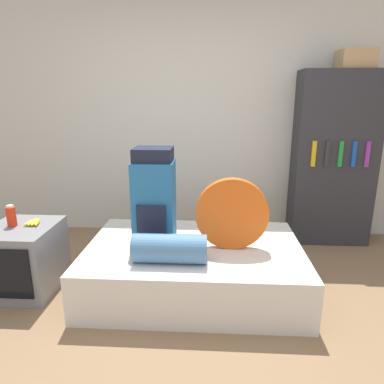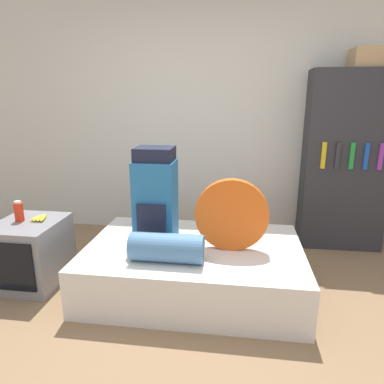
% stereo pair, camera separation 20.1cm
% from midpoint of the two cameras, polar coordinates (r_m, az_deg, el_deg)
% --- Properties ---
extents(ground_plane, '(16.00, 16.00, 0.00)m').
position_cam_midpoint_polar(ground_plane, '(2.40, -4.21, -24.67)').
color(ground_plane, '#846647').
extents(wall_back, '(8.00, 0.05, 2.60)m').
position_cam_midpoint_polar(wall_back, '(3.91, -0.60, 11.79)').
color(wall_back, silver).
rests_on(wall_back, ground_plane).
extents(bed, '(1.74, 1.15, 0.39)m').
position_cam_midpoint_polar(bed, '(2.90, -1.68, -12.37)').
color(bed, silver).
rests_on(bed, ground_plane).
extents(backpack, '(0.33, 0.32, 0.78)m').
position_cam_midpoint_polar(backpack, '(2.81, -8.38, -0.87)').
color(backpack, '#23669E').
rests_on(backpack, bed).
extents(tent_bag, '(0.57, 0.07, 0.57)m').
position_cam_midpoint_polar(tent_bag, '(2.68, 4.53, -3.69)').
color(tent_bag, '#E05B19').
rests_on(tent_bag, bed).
extents(sleeping_roll, '(0.54, 0.21, 0.21)m').
position_cam_midpoint_polar(sleeping_roll, '(2.52, -6.06, -9.37)').
color(sleeping_roll, teal).
rests_on(sleeping_roll, bed).
extents(television, '(0.51, 0.59, 0.55)m').
position_cam_midpoint_polar(television, '(3.21, -27.76, -9.77)').
color(television, gray).
rests_on(television, ground_plane).
extents(canister, '(0.07, 0.07, 0.17)m').
position_cam_midpoint_polar(canister, '(3.14, -29.56, -3.54)').
color(canister, red).
rests_on(canister, television).
extents(banana_bunch, '(0.12, 0.17, 0.03)m').
position_cam_midpoint_polar(banana_bunch, '(3.13, -26.48, -4.52)').
color(banana_bunch, yellow).
rests_on(banana_bunch, television).
extents(bookshelf, '(0.83, 0.36, 1.82)m').
position_cam_midpoint_polar(bookshelf, '(3.90, 21.14, 5.00)').
color(bookshelf, '#2D2D33').
rests_on(bookshelf, ground_plane).
extents(cardboard_box, '(0.33, 0.28, 0.19)m').
position_cam_midpoint_polar(cardboard_box, '(3.93, 24.22, 19.52)').
color(cardboard_box, tan).
rests_on(cardboard_box, bookshelf).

